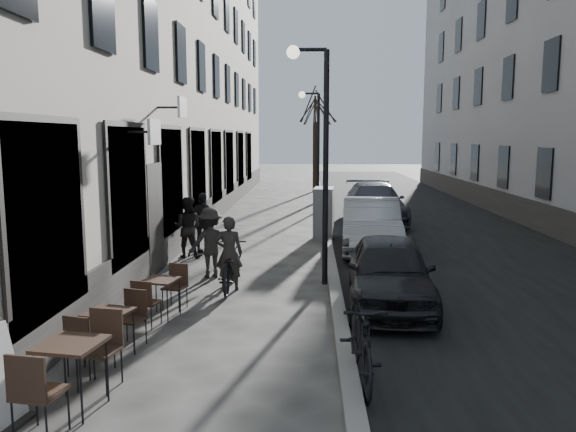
# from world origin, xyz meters

# --- Properties ---
(ground) EXTENTS (120.00, 120.00, 0.00)m
(ground) POSITION_xyz_m (0.00, 0.00, 0.00)
(ground) COLOR #373532
(ground) RESTS_ON ground
(road) EXTENTS (7.30, 60.00, 0.00)m
(road) POSITION_xyz_m (3.85, 16.00, 0.00)
(road) COLOR black
(road) RESTS_ON ground
(kerb) EXTENTS (0.25, 60.00, 0.12)m
(kerb) POSITION_xyz_m (0.20, 16.00, 0.06)
(kerb) COLOR gray
(kerb) RESTS_ON ground
(building_left) EXTENTS (4.00, 35.00, 16.00)m
(building_left) POSITION_xyz_m (-6.00, 16.50, 8.00)
(building_left) COLOR #B0A794
(building_left) RESTS_ON ground
(building_right) EXTENTS (4.00, 35.00, 16.00)m
(building_right) POSITION_xyz_m (9.50, 16.50, 8.00)
(building_right) COLOR gray
(building_right) RESTS_ON ground
(streetlamp_near) EXTENTS (0.90, 0.28, 5.09)m
(streetlamp_near) POSITION_xyz_m (-0.17, 6.00, 3.16)
(streetlamp_near) COLOR black
(streetlamp_near) RESTS_ON ground
(streetlamp_far) EXTENTS (0.90, 0.28, 5.09)m
(streetlamp_far) POSITION_xyz_m (-0.17, 18.00, 3.16)
(streetlamp_far) COLOR black
(streetlamp_far) RESTS_ON ground
(tree_near) EXTENTS (2.40, 2.40, 5.70)m
(tree_near) POSITION_xyz_m (-0.10, 21.00, 4.66)
(tree_near) COLOR black
(tree_near) RESTS_ON ground
(tree_far) EXTENTS (2.40, 2.40, 5.70)m
(tree_far) POSITION_xyz_m (-0.10, 27.00, 4.66)
(tree_far) COLOR black
(tree_far) RESTS_ON ground
(bistro_set_a) EXTENTS (0.78, 1.72, 0.99)m
(bistro_set_a) POSITION_xyz_m (-3.11, 0.13, 0.51)
(bistro_set_a) COLOR black
(bistro_set_a) RESTS_ON ground
(bistro_set_b) EXTENTS (0.76, 1.50, 0.86)m
(bistro_set_b) POSITION_xyz_m (-3.22, 1.65, 0.44)
(bistro_set_b) COLOR black
(bistro_set_b) RESTS_ON ground
(bistro_set_c) EXTENTS (0.70, 1.45, 0.83)m
(bistro_set_c) POSITION_xyz_m (-2.97, 3.58, 0.43)
(bistro_set_c) COLOR black
(bistro_set_c) RESTS_ON ground
(utility_cabinet) EXTENTS (0.70, 1.13, 1.62)m
(utility_cabinet) POSITION_xyz_m (0.10, 11.52, 0.81)
(utility_cabinet) COLOR slate
(utility_cabinet) RESTS_ON ground
(bicycle) EXTENTS (0.68, 1.85, 0.96)m
(bicycle) POSITION_xyz_m (-2.02, 5.45, 0.48)
(bicycle) COLOR black
(bicycle) RESTS_ON ground
(cyclist_rider) EXTENTS (0.58, 0.39, 1.57)m
(cyclist_rider) POSITION_xyz_m (-2.02, 5.45, 0.79)
(cyclist_rider) COLOR #2A2724
(cyclist_rider) RESTS_ON ground
(pedestrian_near) EXTENTS (0.84, 0.68, 1.62)m
(pedestrian_near) POSITION_xyz_m (-3.60, 8.62, 0.81)
(pedestrian_near) COLOR black
(pedestrian_near) RESTS_ON ground
(pedestrian_mid) EXTENTS (1.19, 0.95, 1.61)m
(pedestrian_mid) POSITION_xyz_m (-2.60, 6.49, 0.81)
(pedestrian_mid) COLOR black
(pedestrian_mid) RESTS_ON ground
(pedestrian_far) EXTENTS (1.04, 0.86, 1.67)m
(pedestrian_far) POSITION_xyz_m (-3.34, 9.34, 0.83)
(pedestrian_far) COLOR black
(pedestrian_far) RESTS_ON ground
(car_near) EXTENTS (1.86, 4.01, 1.33)m
(car_near) POSITION_xyz_m (1.19, 4.45, 0.67)
(car_near) COLOR black
(car_near) RESTS_ON ground
(car_mid) EXTENTS (1.84, 4.55, 1.47)m
(car_mid) POSITION_xyz_m (1.39, 9.69, 0.74)
(car_mid) COLOR #919599
(car_mid) RESTS_ON ground
(car_far) EXTENTS (2.13, 5.11, 1.47)m
(car_far) POSITION_xyz_m (2.07, 14.96, 0.74)
(car_far) COLOR #3D3F48
(car_far) RESTS_ON ground
(moped) EXTENTS (0.61, 1.95, 1.16)m
(moped) POSITION_xyz_m (0.35, 1.03, 0.58)
(moped) COLOR black
(moped) RESTS_ON ground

